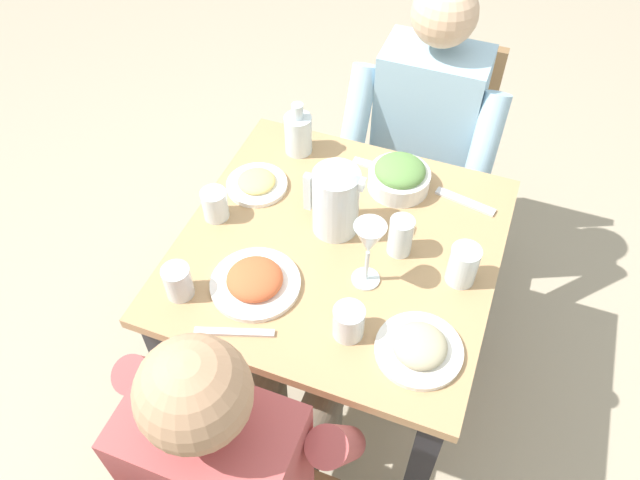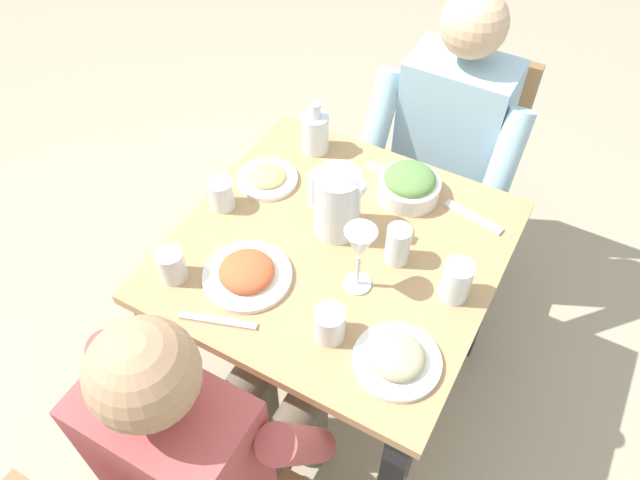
# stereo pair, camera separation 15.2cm
# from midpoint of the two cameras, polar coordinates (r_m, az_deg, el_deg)

# --- Properties ---
(ground_plane) EXTENTS (8.00, 8.00, 0.00)m
(ground_plane) POSITION_cam_midpoint_polar(r_m,az_deg,el_deg) (2.20, -0.71, -12.87)
(ground_plane) COLOR tan
(dining_table) EXTENTS (0.80, 0.80, 0.73)m
(dining_table) POSITION_cam_midpoint_polar(r_m,az_deg,el_deg) (1.70, -0.90, -3.55)
(dining_table) COLOR tan
(dining_table) RESTS_ON ground_plane
(chair_near) EXTENTS (0.40, 0.40, 0.85)m
(chair_near) POSITION_cam_midpoint_polar(r_m,az_deg,el_deg) (2.26, 8.00, 8.43)
(chair_near) COLOR olive
(chair_near) RESTS_ON ground_plane
(diner_near) EXTENTS (0.48, 0.53, 1.15)m
(diner_near) POSITION_cam_midpoint_polar(r_m,az_deg,el_deg) (2.02, 6.89, 8.06)
(diner_near) COLOR #9EC6E0
(diner_near) RESTS_ON ground_plane
(diner_far) EXTENTS (0.48, 0.53, 1.15)m
(diner_far) POSITION_cam_midpoint_polar(r_m,az_deg,el_deg) (1.44, -10.21, -18.72)
(diner_far) COLOR #B24C4C
(diner_far) RESTS_ON ground_plane
(water_pitcher) EXTENTS (0.16, 0.12, 0.19)m
(water_pitcher) POSITION_cam_midpoint_polar(r_m,az_deg,el_deg) (1.56, -1.34, 3.43)
(water_pitcher) COLOR silver
(water_pitcher) RESTS_ON dining_table
(salad_bowl) EXTENTS (0.17, 0.17, 0.09)m
(salad_bowl) POSITION_cam_midpoint_polar(r_m,az_deg,el_deg) (1.71, 4.81, 5.79)
(salad_bowl) COLOR white
(salad_bowl) RESTS_ON dining_table
(plate_beans) EXTENTS (0.20, 0.20, 0.05)m
(plate_beans) POSITION_cam_midpoint_polar(r_m,az_deg,el_deg) (1.40, 6.06, -10.00)
(plate_beans) COLOR white
(plate_beans) RESTS_ON dining_table
(plate_rice_curry) EXTENTS (0.22, 0.22, 0.05)m
(plate_rice_curry) POSITION_cam_midpoint_polar(r_m,az_deg,el_deg) (1.51, -8.89, -3.92)
(plate_rice_curry) COLOR white
(plate_rice_curry) RESTS_ON dining_table
(plate_fries) EXTENTS (0.17, 0.17, 0.04)m
(plate_fries) POSITION_cam_midpoint_polar(r_m,az_deg,el_deg) (1.75, -8.35, 5.09)
(plate_fries) COLOR white
(plate_fries) RESTS_ON dining_table
(water_glass_by_pitcher) EXTENTS (0.07, 0.07, 0.11)m
(water_glass_by_pitcher) POSITION_cam_midpoint_polar(r_m,az_deg,el_deg) (1.50, 10.28, -2.41)
(water_glass_by_pitcher) COLOR silver
(water_glass_by_pitcher) RESTS_ON dining_table
(water_glass_near_left) EXTENTS (0.07, 0.07, 0.09)m
(water_glass_near_left) POSITION_cam_midpoint_polar(r_m,az_deg,el_deg) (1.67, -12.26, 3.10)
(water_glass_near_left) COLOR silver
(water_glass_near_left) RESTS_ON dining_table
(water_glass_far_left) EXTENTS (0.06, 0.06, 0.11)m
(water_glass_far_left) POSITION_cam_midpoint_polar(r_m,az_deg,el_deg) (1.54, 4.66, 0.23)
(water_glass_far_left) COLOR silver
(water_glass_far_left) RESTS_ON dining_table
(water_glass_far_right) EXTENTS (0.07, 0.07, 0.09)m
(water_glass_far_right) POSITION_cam_midpoint_polar(r_m,az_deg,el_deg) (1.52, -15.79, -3.88)
(water_glass_far_right) COLOR silver
(water_glass_far_right) RESTS_ON dining_table
(water_glass_near_right) EXTENTS (0.07, 0.07, 0.09)m
(water_glass_near_right) POSITION_cam_midpoint_polar(r_m,az_deg,el_deg) (1.40, -0.47, -7.74)
(water_glass_near_right) COLOR silver
(water_glass_near_right) RESTS_ON dining_table
(wine_glass) EXTENTS (0.08, 0.08, 0.20)m
(wine_glass) POSITION_cam_midpoint_polar(r_m,az_deg,el_deg) (1.41, 1.48, -0.37)
(wine_glass) COLOR silver
(wine_glass) RESTS_ON dining_table
(oil_carafe) EXTENTS (0.08, 0.08, 0.16)m
(oil_carafe) POSITION_cam_midpoint_polar(r_m,az_deg,el_deg) (1.82, -4.44, 9.51)
(oil_carafe) COLOR silver
(oil_carafe) RESTS_ON dining_table
(fork_near) EXTENTS (0.17, 0.03, 0.01)m
(fork_near) POSITION_cam_midpoint_polar(r_m,az_deg,el_deg) (1.79, 3.23, 6.53)
(fork_near) COLOR silver
(fork_near) RESTS_ON dining_table
(knife_near) EXTENTS (0.18, 0.08, 0.01)m
(knife_near) POSITION_cam_midpoint_polar(r_m,az_deg,el_deg) (1.46, -10.91, -8.52)
(knife_near) COLOR silver
(knife_near) RESTS_ON dining_table
(fork_far) EXTENTS (0.17, 0.06, 0.01)m
(fork_far) POSITION_cam_midpoint_polar(r_m,az_deg,el_deg) (1.72, 10.80, 3.37)
(fork_far) COLOR silver
(fork_far) RESTS_ON dining_table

